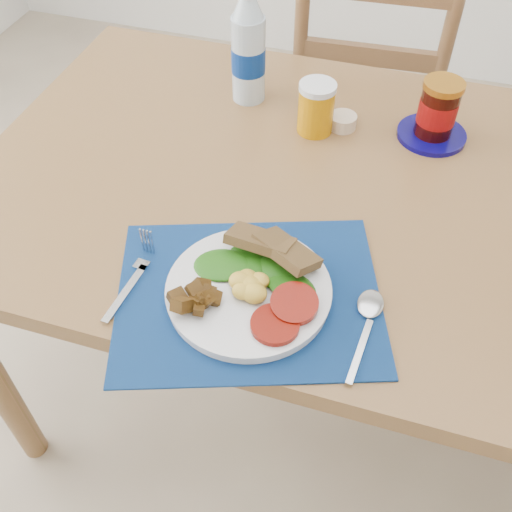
{
  "coord_description": "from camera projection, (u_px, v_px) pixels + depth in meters",
  "views": [
    {
      "loc": [
        0.12,
        -0.68,
        1.51
      ],
      "look_at": [
        -0.07,
        -0.07,
        0.8
      ],
      "focal_mm": 42.0,
      "sensor_mm": 36.0,
      "label": 1
    }
  ],
  "objects": [
    {
      "name": "table",
      "position": [
        329.0,
        216.0,
        1.21
      ],
      "size": [
        1.4,
        0.9,
        0.75
      ],
      "color": "brown",
      "rests_on": "ground"
    },
    {
      "name": "chair_far",
      "position": [
        367.0,
        81.0,
        1.71
      ],
      "size": [
        0.45,
        0.43,
        1.14
      ],
      "rotation": [
        0.0,
        0.0,
        3.21
      ],
      "color": "brown",
      "rests_on": "ground"
    },
    {
      "name": "fork",
      "position": [
        136.0,
        275.0,
        0.99
      ],
      "size": [
        0.03,
        0.18,
        0.0
      ],
      "rotation": [
        0.0,
        0.0,
        -0.08
      ],
      "color": "#B2B5BA",
      "rests_on": "placemat"
    },
    {
      "name": "juice_glass",
      "position": [
        316.0,
        109.0,
        1.23
      ],
      "size": [
        0.07,
        0.07,
        0.1
      ],
      "primitive_type": "cylinder",
      "color": "#C07905",
      "rests_on": "table"
    },
    {
      "name": "spoon",
      "position": [
        367.0,
        318.0,
        0.92
      ],
      "size": [
        0.04,
        0.18,
        0.01
      ],
      "rotation": [
        0.0,
        0.0,
        -0.08
      ],
      "color": "#B2B5BA",
      "rests_on": "placemat"
    },
    {
      "name": "placemat",
      "position": [
        249.0,
        295.0,
        0.96
      ],
      "size": [
        0.5,
        0.45,
        0.0
      ],
      "primitive_type": "cube",
      "rotation": [
        0.0,
        0.0,
        0.33
      ],
      "color": "black",
      "rests_on": "table"
    },
    {
      "name": "ramekin",
      "position": [
        343.0,
        121.0,
        1.26
      ],
      "size": [
        0.06,
        0.06,
        0.03
      ],
      "primitive_type": "cylinder",
      "color": "beige",
      "rests_on": "table"
    },
    {
      "name": "water_bottle",
      "position": [
        248.0,
        52.0,
        1.27
      ],
      "size": [
        0.07,
        0.07,
        0.25
      ],
      "color": "#ADBFCC",
      "rests_on": "table"
    },
    {
      "name": "ground",
      "position": [
        290.0,
        450.0,
        1.57
      ],
      "size": [
        4.0,
        4.0,
        0.0
      ],
      "primitive_type": "plane",
      "color": "gray",
      "rests_on": "ground"
    },
    {
      "name": "breakfast_plate",
      "position": [
        245.0,
        288.0,
        0.94
      ],
      "size": [
        0.26,
        0.26,
        0.06
      ],
      "rotation": [
        0.0,
        0.0,
        -0.25
      ],
      "color": "silver",
      "rests_on": "placemat"
    },
    {
      "name": "jam_on_saucer",
      "position": [
        437.0,
        114.0,
        1.21
      ],
      "size": [
        0.14,
        0.14,
        0.13
      ],
      "color": "#090556",
      "rests_on": "table"
    }
  ]
}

